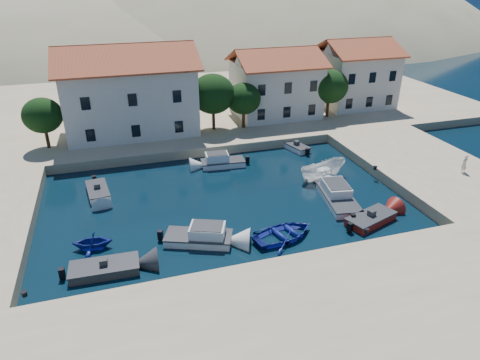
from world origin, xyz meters
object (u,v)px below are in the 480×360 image
(building_right, at_px, (356,72))
(boat_east, at_px, (322,179))
(building_mid, at_px, (276,81))
(cabin_cruiser_south, at_px, (199,236))
(rowboat_south, at_px, (284,238))
(pedestrian, at_px, (464,164))
(cabin_cruiser_east, at_px, (339,197))
(building_left, at_px, (129,88))

(building_right, height_order, boat_east, building_right)
(building_mid, distance_m, cabin_cruiser_south, 29.18)
(building_mid, xyz_separation_m, rowboat_south, (-9.24, -25.67, -5.22))
(building_mid, relative_size, pedestrian, 6.17)
(cabin_cruiser_south, relative_size, rowboat_south, 1.07)
(boat_east, bearing_deg, building_right, -47.48)
(cabin_cruiser_east, height_order, boat_east, cabin_cruiser_east)
(building_left, relative_size, rowboat_south, 3.02)
(building_left, xyz_separation_m, pedestrian, (28.09, -20.89, -4.08))
(pedestrian, bearing_deg, rowboat_south, 3.19)
(building_right, bearing_deg, rowboat_south, -128.53)
(building_left, distance_m, pedestrian, 35.24)
(rowboat_south, bearing_deg, building_right, -51.71)
(cabin_cruiser_south, distance_m, cabin_cruiser_east, 12.80)
(building_mid, distance_m, pedestrian, 24.33)
(building_mid, xyz_separation_m, cabin_cruiser_east, (-2.76, -22.07, -4.75))
(boat_east, bearing_deg, cabin_cruiser_east, 159.48)
(cabin_cruiser_south, height_order, boat_east, cabin_cruiser_south)
(building_left, height_order, building_mid, building_left)
(cabin_cruiser_south, bearing_deg, pedestrian, 27.61)
(building_right, bearing_deg, building_left, -176.19)
(building_left, relative_size, pedestrian, 8.63)
(building_left, height_order, pedestrian, building_left)
(pedestrian, bearing_deg, building_left, -44.53)
(building_right, relative_size, cabin_cruiser_south, 1.81)
(rowboat_south, distance_m, pedestrian, 19.78)
(cabin_cruiser_south, relative_size, boat_east, 1.07)
(cabin_cruiser_south, bearing_deg, building_mid, 79.84)
(cabin_cruiser_south, xyz_separation_m, cabin_cruiser_east, (12.60, 2.29, 0.00))
(cabin_cruiser_east, relative_size, pedestrian, 3.51)
(cabin_cruiser_east, height_order, pedestrian, pedestrian)
(building_left, bearing_deg, pedestrian, -36.63)
(building_left, distance_m, cabin_cruiser_east, 26.57)
(building_left, bearing_deg, building_mid, 3.18)
(cabin_cruiser_south, bearing_deg, cabin_cruiser_east, 32.36)
(building_right, bearing_deg, pedestrian, -94.78)
(rowboat_south, bearing_deg, building_left, 6.38)
(cabin_cruiser_south, bearing_deg, boat_east, 49.09)
(building_left, bearing_deg, cabin_cruiser_south, -83.54)
(building_left, distance_m, boat_east, 23.78)
(building_mid, bearing_deg, cabin_cruiser_south, -122.23)
(cabin_cruiser_south, bearing_deg, building_left, 118.53)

